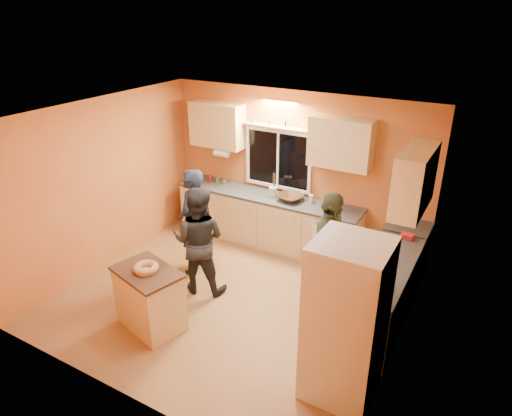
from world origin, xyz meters
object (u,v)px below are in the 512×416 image
Objects in this scene: refrigerator at (346,322)px; person_center at (199,240)px; person_left at (193,222)px; person_right at (328,253)px; island at (150,298)px.

refrigerator is 2.56m from person_center.
person_right reaches higher than person_left.
island is at bearing -175.93° from refrigerator.
island is 1.07m from person_center.
person_left reaches higher than island.
person_right is at bearing 118.00° from refrigerator.
person_center is (-2.42, 0.82, -0.11)m from refrigerator.
person_left is (-2.81, 1.20, -0.07)m from refrigerator.
person_right is (1.78, 1.48, 0.42)m from island.
refrigerator reaches higher than person_center.
person_center is at bearing 161.26° from refrigerator.
person_right is (1.73, 0.49, 0.05)m from person_center.
person_left is 0.54m from person_center.
person_right reaches higher than island.
person_right is at bearing 80.30° from person_left.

